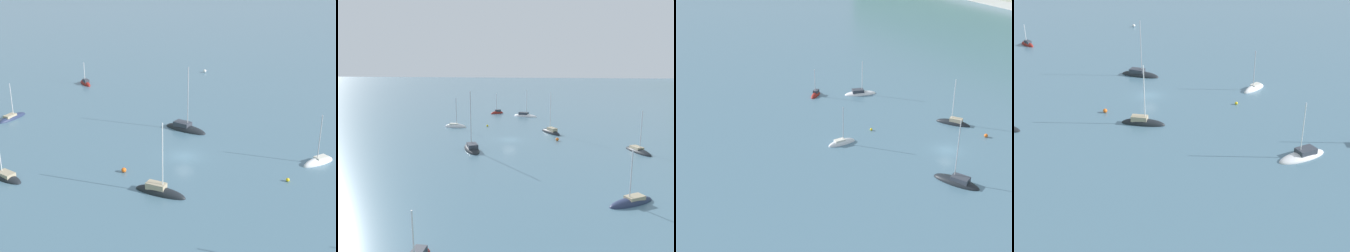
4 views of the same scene
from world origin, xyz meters
The scene contains 10 objects.
ground_plane centered at (0.00, 0.00, 0.00)m, with size 600.00×600.00×0.00m, color slate.
sailboat_0 centered at (-36.28, -8.36, 0.12)m, with size 4.17×4.40×7.34m.
sailboat_1 centered at (-7.96, 8.86, 0.13)m, with size 6.89×5.42×10.52m.
sailboat_3 centered at (9.18, -6.10, 0.13)m, with size 8.22×5.50×11.95m.
sailboat_5 centered at (-31.66, 1.13, 0.12)m, with size 4.83×7.91×8.87m.
sailboat_6 centered at (6.75, 24.80, 0.08)m, with size 7.02×4.54×8.49m.
sailboat_7 centered at (-12.06, -15.35, 0.08)m, with size 1.65×5.66×8.42m.
sailboat_8 centered at (30.38, 18.02, 0.07)m, with size 4.88×6.34×7.24m.
mooring_buoy_0 centered at (-13.95, -7.43, 0.25)m, with size 0.50×0.50×0.50m.
mooring_buoy_2 centered at (-0.20, 10.15, 0.35)m, with size 0.70×0.70×0.70m.
Camera 2 is at (67.89, 8.03, 16.20)m, focal length 35.00 mm.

